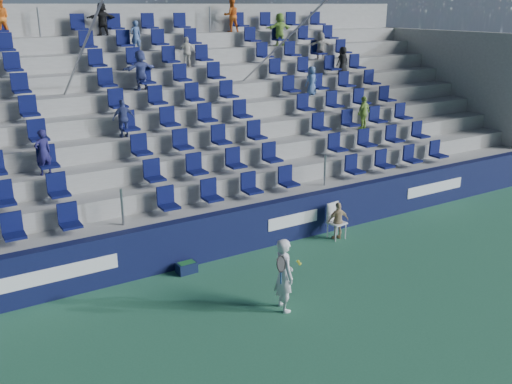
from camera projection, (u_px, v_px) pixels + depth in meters
The scene contains 7 objects.
ground at pixel (315, 301), 12.47m from camera, with size 70.00×70.00×0.00m, color #2F6F4D.
sponsor_wall at pixel (243, 230), 14.84m from camera, with size 24.00×0.32×1.20m.
grandstand at pixel (164, 135), 18.49m from camera, with size 24.00×8.17×6.63m.
tennis_player at pixel (284, 275), 11.91m from camera, with size 0.69×0.66×1.61m.
line_judge_chair at pixel (335, 218), 15.76m from camera, with size 0.48×0.50×0.99m.
line_judge at pixel (338, 221), 15.64m from camera, with size 0.62×0.26×1.06m, color tan.
ball_bin at pixel (187, 267), 13.77m from camera, with size 0.48×0.32×0.27m.
Camera 1 is at (-6.86, -8.81, 6.18)m, focal length 40.00 mm.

